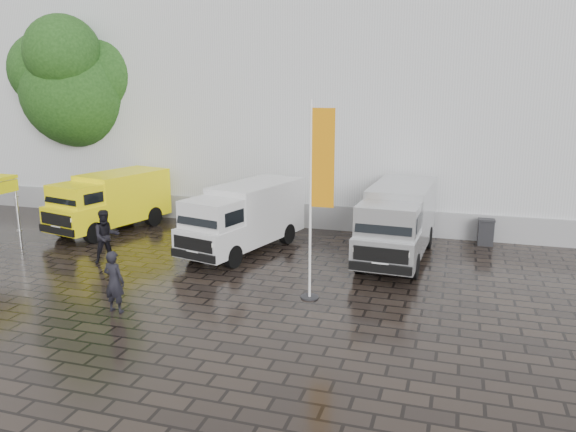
# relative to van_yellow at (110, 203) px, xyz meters

# --- Properties ---
(ground) EXTENTS (120.00, 120.00, 0.00)m
(ground) POSITION_rel_van_yellow_xyz_m (8.32, -5.14, -1.15)
(ground) COLOR black
(ground) RESTS_ON ground
(exhibition_hall) EXTENTS (44.00, 16.00, 12.00)m
(exhibition_hall) POSITION_rel_van_yellow_xyz_m (10.32, 10.86, 4.85)
(exhibition_hall) COLOR silver
(exhibition_hall) RESTS_ON ground
(hall_plinth) EXTENTS (44.00, 0.15, 1.00)m
(hall_plinth) POSITION_rel_van_yellow_xyz_m (10.32, 2.81, -0.65)
(hall_plinth) COLOR gray
(hall_plinth) RESTS_ON ground
(van_yellow) EXTENTS (3.05, 5.28, 2.29)m
(van_yellow) POSITION_rel_van_yellow_xyz_m (0.00, 0.00, 0.00)
(van_yellow) COLOR #FFEE0D
(van_yellow) RESTS_ON ground
(van_white) EXTENTS (3.06, 5.64, 2.32)m
(van_white) POSITION_rel_van_yellow_xyz_m (6.14, -1.07, 0.02)
(van_white) COLOR silver
(van_white) RESTS_ON ground
(van_silver) EXTENTS (2.18, 5.73, 2.44)m
(van_silver) POSITION_rel_van_yellow_xyz_m (11.37, -0.44, 0.08)
(van_silver) COLOR silver
(van_silver) RESTS_ON ground
(flagpole) EXTENTS (0.88, 0.50, 5.36)m
(flagpole) POSITION_rel_van_yellow_xyz_m (9.69, -4.73, 1.87)
(flagpole) COLOR black
(flagpole) RESTS_ON ground
(tree) EXTENTS (5.00, 5.00, 8.97)m
(tree) POSITION_rel_van_yellow_xyz_m (-3.59, 3.35, 4.61)
(tree) COLOR black
(tree) RESTS_ON ground
(wheelie_bin) EXTENTS (0.59, 0.59, 0.96)m
(wheelie_bin) POSITION_rel_van_yellow_xyz_m (14.30, 2.30, -0.66)
(wheelie_bin) COLOR black
(wheelie_bin) RESTS_ON ground
(person_front) EXTENTS (0.63, 0.45, 1.63)m
(person_front) POSITION_rel_van_yellow_xyz_m (4.97, -7.14, -0.33)
(person_front) COLOR black
(person_front) RESTS_ON ground
(person_tent) EXTENTS (1.08, 1.09, 1.77)m
(person_tent) POSITION_rel_van_yellow_xyz_m (2.31, -3.62, -0.26)
(person_tent) COLOR black
(person_tent) RESTS_ON ground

